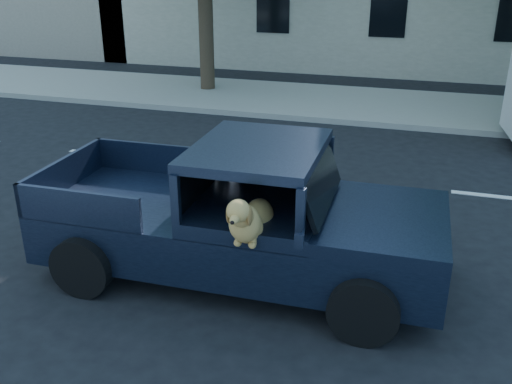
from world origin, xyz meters
TOP-DOWN VIEW (x-y plane):
  - ground at (0.00, 0.00)m, footprint 120.00×120.00m
  - far_sidewalk at (0.00, 9.20)m, footprint 60.00×4.00m
  - lane_stripes at (2.00, 3.40)m, footprint 21.60×0.14m
  - pickup_truck at (0.35, -0.48)m, footprint 5.21×2.67m

SIDE VIEW (x-z plane):
  - ground at x=0.00m, z-range 0.00..0.00m
  - lane_stripes at x=2.00m, z-range 0.00..0.01m
  - far_sidewalk at x=0.00m, z-range 0.00..0.15m
  - pickup_truck at x=0.35m, z-range -0.30..1.55m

